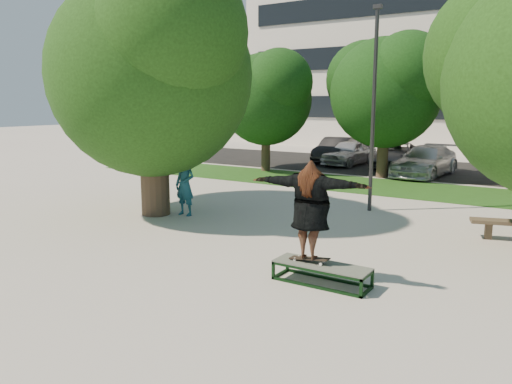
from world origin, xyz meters
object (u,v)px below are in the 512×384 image
Objects in this scene: bystander at (185,185)px; car_silver_b at (425,161)px; tree_left at (151,63)px; grind_box at (322,274)px; car_grey at (396,155)px; car_silver_a at (349,152)px; car_dark at (336,150)px; lamppost at (374,108)px.

car_silver_b is at bearing 72.94° from bystander.
grind_box is (6.79, -2.72, -4.23)m from tree_left.
car_silver_b is (4.79, 12.41, -3.74)m from tree_left.
bystander is at bearing -102.91° from car_grey.
car_silver_a is 0.87× the size of car_grey.
car_silver_a is at bearing -173.46° from car_grey.
car_grey is at bearing 79.71° from tree_left.
car_dark is at bearing 160.64° from car_silver_b.
car_silver_a is at bearing 88.66° from tree_left.
bystander is at bearing -81.95° from car_silver_a.
lamppost is at bearing -58.84° from car_silver_a.
lamppost is 7.41m from grind_box.
grind_box is 19.19m from car_dark.
bystander is 0.39× the size of car_silver_b.
car_silver_b reaches higher than car_grey.
grind_box is at bearing -77.24° from lamppost.
car_silver_a reaches higher than car_grey.
car_silver_a is 0.94× the size of car_dark.
car_grey is (3.40, -0.10, -0.06)m from car_dark.
grind_box is 18.04m from car_grey.
bystander is at bearing -140.59° from lamppost.
car_dark is at bearing 97.03° from bystander.
bystander is at bearing 152.83° from grind_box.
car_silver_b is (4.46, -1.92, 0.01)m from car_silver_a.
car_grey is at bearing 136.08° from car_silver_b.
lamppost is 6.10m from bystander.
lamppost is 11.52m from car_grey.
bystander is at bearing -89.21° from car_dark.
car_silver_b is at bearing -17.55° from car_silver_a.
lamppost is 3.39× the size of grind_box.
lamppost is 3.34× the size of bystander.
lamppost is 1.29× the size of car_silver_b.
tree_left reaches higher than car_grey.
car_silver_a is 0.84× the size of car_silver_b.
car_silver_a is at bearing -36.16° from car_dark.
tree_left reaches higher than car_dark.
tree_left is 1.16× the size of lamppost.
tree_left is 14.81m from car_silver_a.
car_grey is (1.79, 14.54, -0.28)m from bystander.
tree_left reaches higher than lamppost.
car_dark reaches higher than car_silver_a.
car_dark is at bearing 92.71° from tree_left.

